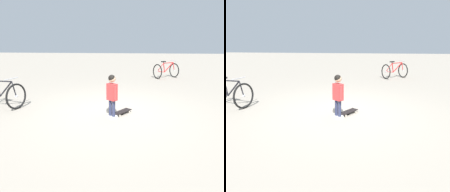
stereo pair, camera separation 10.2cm
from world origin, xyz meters
TOP-DOWN VIEW (x-y plane):
  - ground_plane at (0.00, 0.00)m, footprint 50.00×50.00m
  - child_person at (-0.49, -0.03)m, footprint 0.38×0.28m
  - skateboard at (-0.19, -0.26)m, footprint 0.57×0.49m
  - bicycle_near at (5.27, -2.17)m, footprint 1.14×1.28m
  - bicycle_mid at (0.09, 3.12)m, footprint 0.97×1.22m

SIDE VIEW (x-z plane):
  - ground_plane at x=0.00m, z-range 0.00..0.00m
  - skateboard at x=-0.19m, z-range 0.02..0.10m
  - bicycle_near at x=5.27m, z-range -0.04..0.80m
  - bicycle_mid at x=0.09m, z-range -0.04..0.80m
  - child_person at x=-0.49m, z-range 0.13..1.19m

